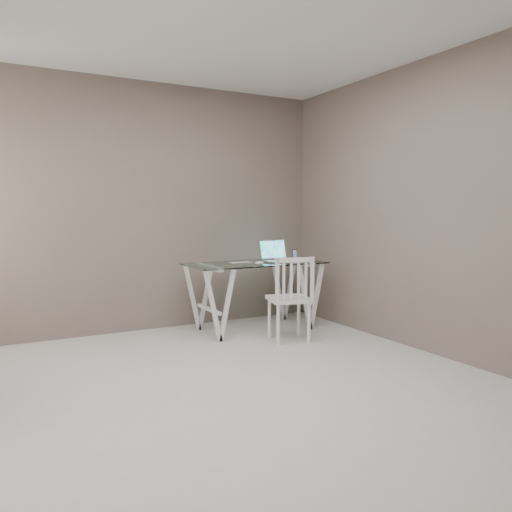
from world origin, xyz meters
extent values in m
plane|color=beige|center=(0.00, 0.00, 0.00)|extent=(4.50, 4.50, 0.00)
cube|color=white|center=(0.00, 0.00, 2.70)|extent=(4.00, 4.50, 0.02)
cube|color=#6C5D55|center=(0.00, 2.25, 1.35)|extent=(4.00, 0.02, 2.70)
cube|color=#6C5D55|center=(2.00, 0.00, 1.35)|extent=(0.02, 4.50, 2.70)
cube|color=silver|center=(1.01, 1.68, 0.74)|extent=(1.50, 0.70, 0.01)
cube|color=white|center=(0.46, 1.68, 0.36)|extent=(0.24, 0.62, 0.72)
cube|color=white|center=(1.56, 1.68, 0.36)|extent=(0.24, 0.62, 0.72)
cube|color=white|center=(1.09, 1.11, 0.42)|extent=(0.48, 0.48, 0.04)
cylinder|color=white|center=(0.90, 1.00, 0.20)|extent=(0.03, 0.03, 0.40)
cylinder|color=white|center=(1.21, 0.92, 0.20)|extent=(0.03, 0.03, 0.40)
cylinder|color=white|center=(0.98, 1.31, 0.20)|extent=(0.03, 0.03, 0.40)
cylinder|color=white|center=(1.29, 1.23, 0.20)|extent=(0.03, 0.03, 0.40)
cube|color=white|center=(1.05, 0.93, 0.64)|extent=(0.39, 0.13, 0.44)
cube|color=silver|center=(1.30, 1.65, 0.75)|extent=(0.35, 0.24, 0.02)
cube|color=#19D899|center=(1.30, 1.80, 0.87)|extent=(0.35, 0.07, 0.23)
cube|color=silver|center=(0.86, 1.72, 0.75)|extent=(0.26, 0.11, 0.01)
ellipsoid|color=silver|center=(0.96, 1.49, 0.76)|extent=(0.11, 0.07, 0.04)
cube|color=white|center=(1.51, 1.64, 0.75)|extent=(0.07, 0.07, 0.02)
cube|color=black|center=(1.51, 1.65, 0.82)|extent=(0.06, 0.03, 0.11)
camera|label=1|loc=(-1.57, -3.11, 1.31)|focal=35.00mm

